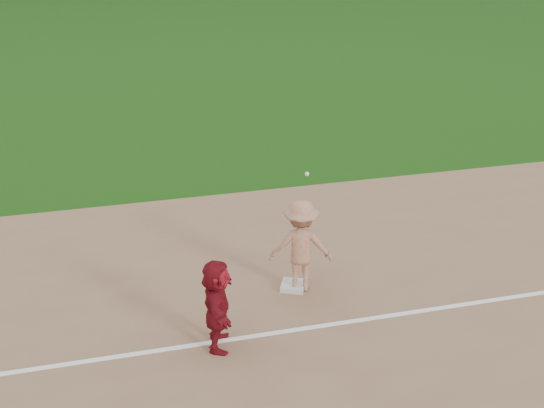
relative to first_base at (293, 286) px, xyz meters
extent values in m
plane|color=#17450D|center=(-0.14, -0.49, -0.07)|extent=(160.00, 160.00, 0.00)
cube|color=white|center=(-0.14, -1.29, -0.04)|extent=(60.00, 0.10, 0.01)
cube|color=silver|center=(0.00, 0.00, 0.00)|extent=(0.56, 0.56, 0.10)
imported|color=maroon|center=(-1.64, -1.38, 0.73)|extent=(0.73, 1.51, 1.56)
imported|color=#9D9DA0|center=(0.13, -0.02, 0.84)|extent=(1.27, 0.93, 1.77)
sphere|color=white|center=(0.17, -0.17, 2.30)|extent=(0.07, 0.07, 0.07)
camera|label=1|loc=(-3.02, -10.37, 6.72)|focal=45.00mm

